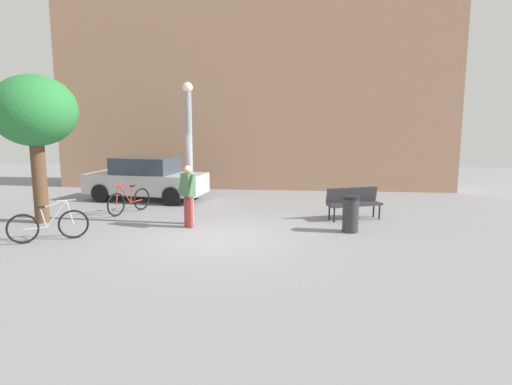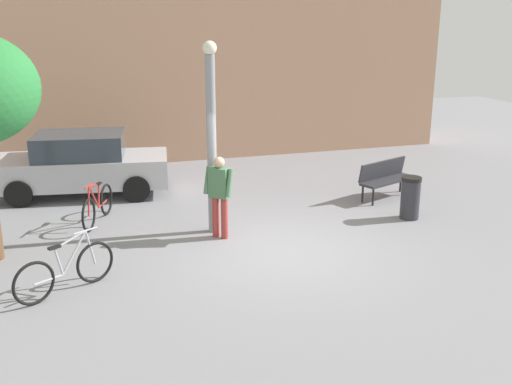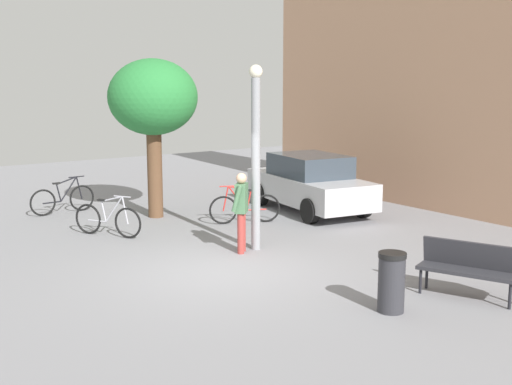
# 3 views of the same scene
# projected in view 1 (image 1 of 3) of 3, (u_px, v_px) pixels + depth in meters

# --- Properties ---
(ground_plane) EXTENTS (36.00, 36.00, 0.00)m
(ground_plane) POSITION_uv_depth(u_px,v_px,m) (216.00, 238.00, 10.95)
(ground_plane) COLOR gray
(building_facade) EXTENTS (16.48, 2.00, 9.62)m
(building_facade) POSITION_uv_depth(u_px,v_px,m) (253.00, 73.00, 18.75)
(building_facade) COLOR tan
(building_facade) RESTS_ON ground_plane
(lamppost) EXTENTS (0.28, 0.28, 3.85)m
(lamppost) POSITION_uv_depth(u_px,v_px,m) (189.00, 149.00, 12.13)
(lamppost) COLOR gray
(lamppost) RESTS_ON ground_plane
(person_by_lamppost) EXTENTS (0.58, 0.58, 1.67)m
(person_by_lamppost) POSITION_uv_depth(u_px,v_px,m) (188.00, 192.00, 11.91)
(person_by_lamppost) COLOR #9E3833
(person_by_lamppost) RESTS_ON ground_plane
(park_bench) EXTENTS (1.66, 1.03, 0.92)m
(park_bench) POSITION_uv_depth(u_px,v_px,m) (353.00, 201.00, 12.98)
(park_bench) COLOR #2D2D33
(park_bench) RESTS_ON ground_plane
(plaza_tree) EXTENTS (2.28, 2.28, 4.08)m
(plaza_tree) POSITION_uv_depth(u_px,v_px,m) (34.00, 113.00, 12.17)
(plaza_tree) COLOR brown
(plaza_tree) RESTS_ON ground_plane
(bicycle_silver) EXTENTS (1.58, 0.98, 0.97)m
(bicycle_silver) POSITION_uv_depth(u_px,v_px,m) (49.00, 225.00, 10.64)
(bicycle_silver) COLOR black
(bicycle_silver) RESTS_ON ground_plane
(bicycle_red) EXTENTS (0.74, 1.69, 0.97)m
(bicycle_red) POSITION_uv_depth(u_px,v_px,m) (129.00, 201.00, 13.85)
(bicycle_red) COLOR black
(bicycle_red) RESTS_ON ground_plane
(parked_car_silver) EXTENTS (4.41, 2.31, 1.55)m
(parked_car_silver) POSITION_uv_depth(u_px,v_px,m) (146.00, 179.00, 16.07)
(parked_car_silver) COLOR #B7B7BC
(parked_car_silver) RESTS_ON ground_plane
(trash_bin) EXTENTS (0.43, 0.43, 0.94)m
(trash_bin) POSITION_uv_depth(u_px,v_px,m) (351.00, 214.00, 11.49)
(trash_bin) COLOR #2D2D33
(trash_bin) RESTS_ON ground_plane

